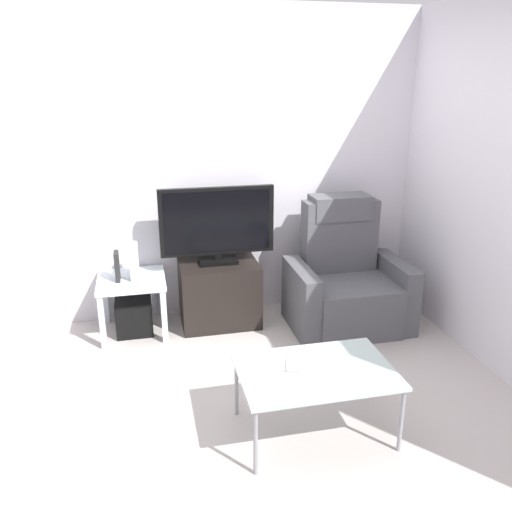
# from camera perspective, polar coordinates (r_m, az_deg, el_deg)

# --- Properties ---
(ground_plane) EXTENTS (6.40, 6.40, 0.00)m
(ground_plane) POSITION_cam_1_polar(r_m,az_deg,el_deg) (3.87, -2.65, -12.55)
(ground_plane) COLOR #BCB2AD
(wall_back) EXTENTS (6.40, 0.06, 2.60)m
(wall_back) POSITION_cam_1_polar(r_m,az_deg,el_deg) (4.48, -5.52, 9.59)
(wall_back) COLOR silver
(wall_back) RESTS_ON ground
(wall_side) EXTENTS (0.06, 4.48, 2.60)m
(wall_side) POSITION_cam_1_polar(r_m,az_deg,el_deg) (4.13, 23.88, 7.27)
(wall_side) COLOR silver
(wall_side) RESTS_ON ground
(tv_stand) EXTENTS (0.66, 0.48, 0.54)m
(tv_stand) POSITION_cam_1_polar(r_m,az_deg,el_deg) (4.48, -4.05, -4.06)
(tv_stand) COLOR black
(tv_stand) RESTS_ON ground
(television) EXTENTS (0.95, 0.20, 0.64)m
(television) POSITION_cam_1_polar(r_m,az_deg,el_deg) (4.30, -4.28, 3.56)
(television) COLOR black
(television) RESTS_ON tv_stand
(recliner_armchair) EXTENTS (0.98, 0.78, 1.08)m
(recliner_armchair) POSITION_cam_1_polar(r_m,az_deg,el_deg) (4.50, 9.82, -2.85)
(recliner_armchair) COLOR #515156
(recliner_armchair) RESTS_ON ground
(side_table) EXTENTS (0.54, 0.54, 0.48)m
(side_table) POSITION_cam_1_polar(r_m,az_deg,el_deg) (4.37, -13.46, -3.32)
(side_table) COLOR silver
(side_table) RESTS_ON ground
(subwoofer_box) EXTENTS (0.29, 0.29, 0.29)m
(subwoofer_box) POSITION_cam_1_polar(r_m,az_deg,el_deg) (4.47, -13.21, -6.37)
(subwoofer_box) COLOR black
(subwoofer_box) RESTS_ON ground
(book_upright) EXTENTS (0.03, 0.13, 0.24)m
(book_upright) POSITION_cam_1_polar(r_m,az_deg,el_deg) (4.29, -14.99, -1.09)
(book_upright) COLOR #262626
(book_upright) RESTS_ON side_table
(game_console) EXTENTS (0.07, 0.20, 0.28)m
(game_console) POSITION_cam_1_polar(r_m,az_deg,el_deg) (4.30, -13.22, -0.56)
(game_console) COLOR white
(game_console) RESTS_ON side_table
(coffee_table) EXTENTS (0.90, 0.60, 0.43)m
(coffee_table) POSITION_cam_1_polar(r_m,az_deg,el_deg) (3.11, 6.58, -12.70)
(coffee_table) COLOR #B2C6C1
(coffee_table) RESTS_ON ground
(cell_phone) EXTENTS (0.11, 0.16, 0.01)m
(cell_phone) POSITION_cam_1_polar(r_m,az_deg,el_deg) (3.12, 4.00, -11.86)
(cell_phone) COLOR #B7B7BC
(cell_phone) RESTS_ON coffee_table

